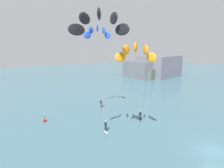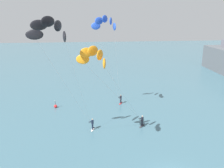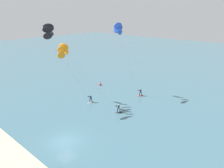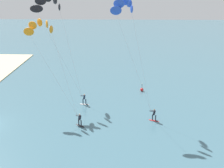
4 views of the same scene
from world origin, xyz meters
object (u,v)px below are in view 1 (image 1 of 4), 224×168
object	(u,v)px
kitesurfer_far_out	(98,36)
marker_buoy	(44,120)
kitesurfer_mid_water	(100,28)
kitesurfer_nearshore	(136,57)

from	to	relation	value
kitesurfer_far_out	marker_buoy	bearing A→B (deg)	160.71
kitesurfer_far_out	marker_buoy	xyz separation A→B (m)	(-8.66, 3.03, -13.55)
kitesurfer_mid_water	kitesurfer_nearshore	bearing A→B (deg)	-2.42
kitesurfer_far_out	kitesurfer_nearshore	bearing A→B (deg)	-100.01
kitesurfer_mid_water	marker_buoy	size ratio (longest dim) A/B	11.35
kitesurfer_nearshore	kitesurfer_far_out	world-z (taller)	kitesurfer_far_out
kitesurfer_mid_water	kitesurfer_far_out	distance (m)	13.05
kitesurfer_far_out	marker_buoy	world-z (taller)	kitesurfer_far_out
kitesurfer_nearshore	kitesurfer_mid_water	bearing A→B (deg)	177.58
kitesurfer_nearshore	marker_buoy	size ratio (longest dim) A/B	9.17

